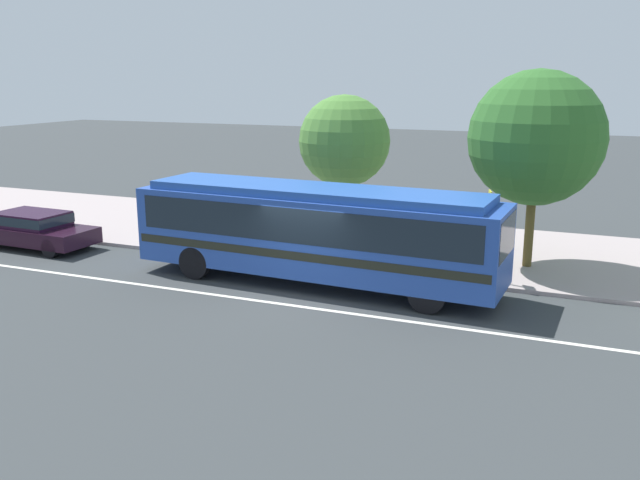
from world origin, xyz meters
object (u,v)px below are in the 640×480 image
transit_bus (315,228)px  pedestrian_waiting_near_sign (394,230)px  bus_stop_sign (488,224)px  pedestrian_walking_along_curb (468,241)px  street_tree_mid_block (536,138)px  street_tree_near_stop (344,141)px  sedan_behind_bus (35,228)px

transit_bus → pedestrian_waiting_near_sign: transit_bus is taller
pedestrian_waiting_near_sign → bus_stop_sign: bus_stop_sign is taller
pedestrian_walking_along_curb → bus_stop_sign: 1.23m
pedestrian_walking_along_curb → transit_bus: bearing=-146.9°
pedestrian_walking_along_curb → street_tree_mid_block: size_ratio=0.27×
street_tree_near_stop → street_tree_mid_block: (6.51, -0.83, 0.41)m
street_tree_near_stop → street_tree_mid_block: bearing=-7.3°
pedestrian_walking_along_curb → street_tree_mid_block: 3.74m
pedestrian_walking_along_curb → street_tree_mid_block: (1.67, 1.36, 3.06)m
bus_stop_sign → street_tree_mid_block: street_tree_mid_block is taller
pedestrian_waiting_near_sign → pedestrian_walking_along_curb: 2.56m
bus_stop_sign → sedan_behind_bus: bearing=-173.8°
sedan_behind_bus → pedestrian_waiting_near_sign: 12.70m
street_tree_mid_block → pedestrian_waiting_near_sign: bearing=-168.8°
transit_bus → pedestrian_walking_along_curb: (3.96, 2.58, -0.59)m
transit_bus → street_tree_mid_block: bearing=35.0°
bus_stop_sign → street_tree_mid_block: bearing=64.7°
sedan_behind_bus → street_tree_near_stop: 11.42m
bus_stop_sign → street_tree_near_stop: 6.54m
bus_stop_sign → street_tree_near_stop: bearing=152.4°
sedan_behind_bus → bus_stop_sign: bearing=6.2°
pedestrian_waiting_near_sign → transit_bus: bearing=-115.1°
pedestrian_waiting_near_sign → street_tree_mid_block: size_ratio=0.28×
bus_stop_sign → street_tree_near_stop: street_tree_near_stop is taller
pedestrian_waiting_near_sign → street_tree_mid_block: 5.23m
pedestrian_waiting_near_sign → street_tree_near_stop: bearing=144.8°
street_tree_near_stop → street_tree_mid_block: 6.58m
transit_bus → sedan_behind_bus: 10.93m
transit_bus → sedan_behind_bus: size_ratio=2.55×
transit_bus → street_tree_near_stop: bearing=100.5°
sedan_behind_bus → pedestrian_walking_along_curb: size_ratio=2.61×
sedan_behind_bus → bus_stop_sign: size_ratio=1.63×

